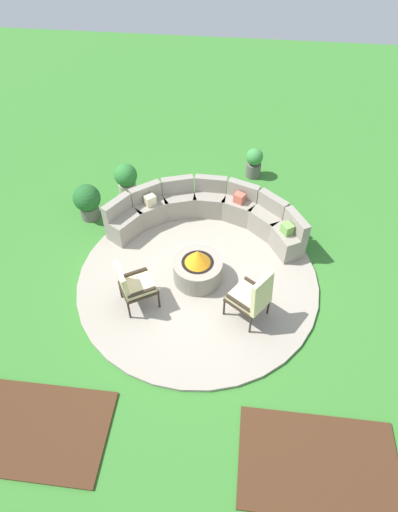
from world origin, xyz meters
TOP-DOWN VIEW (x-y plane):
  - ground_plane at (0.00, 0.00)m, footprint 24.00×24.00m
  - patio_circle at (0.00, 0.00)m, footprint 4.45×4.45m
  - mulch_bed_left at (-2.00, -3.04)m, footprint 2.15×1.35m
  - mulch_bed_right at (2.00, -3.04)m, footprint 2.15×1.35m
  - fire_pit at (0.00, 0.00)m, footprint 0.90×0.90m
  - curved_stone_bench at (0.03, 1.47)m, footprint 3.94×1.57m
  - lounge_chair_front_left at (-1.01, -0.71)m, footprint 0.76×0.75m
  - lounge_chair_front_right at (0.99, -0.75)m, footprint 0.80×0.81m
  - potted_plant_0 at (0.92, 3.40)m, footprint 0.39×0.39m
  - potted_plant_1 at (-2.49, 1.50)m, footprint 0.57×0.57m
  - potted_plant_2 at (-1.88, 2.37)m, footprint 0.51×0.51m

SIDE VIEW (x-z plane):
  - ground_plane at x=0.00m, z-range 0.00..0.00m
  - mulch_bed_left at x=-2.00m, z-range 0.00..0.04m
  - mulch_bed_right at x=2.00m, z-range 0.00..0.04m
  - patio_circle at x=0.00m, z-range 0.00..0.06m
  - fire_pit at x=0.00m, z-range -0.02..0.70m
  - potted_plant_0 at x=0.92m, z-range 0.02..0.74m
  - curved_stone_bench at x=0.03m, z-range -0.02..0.80m
  - potted_plant_2 at x=-1.88m, z-range 0.04..0.81m
  - potted_plant_1 at x=-2.49m, z-range 0.05..0.85m
  - lounge_chair_front_left at x=-1.01m, z-range 0.09..1.09m
  - lounge_chair_front_right at x=0.99m, z-range 0.07..1.15m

